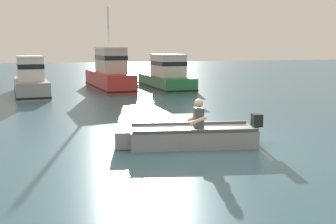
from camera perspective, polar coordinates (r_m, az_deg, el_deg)
ground_plane at (r=10.51m, az=2.89°, el=-4.18°), size 120.00×120.00×0.00m
rowboat_with_person at (r=9.96m, az=3.15°, el=-3.46°), size 3.70×1.78×1.19m
moored_boat_grey at (r=21.85m, az=-19.20°, el=4.27°), size 1.85×6.04×2.04m
moored_boat_red at (r=23.55m, az=-8.43°, el=5.41°), size 1.92×6.54×4.77m
moored_boat_green at (r=24.02m, az=-0.28°, el=5.20°), size 1.97×6.12×2.08m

